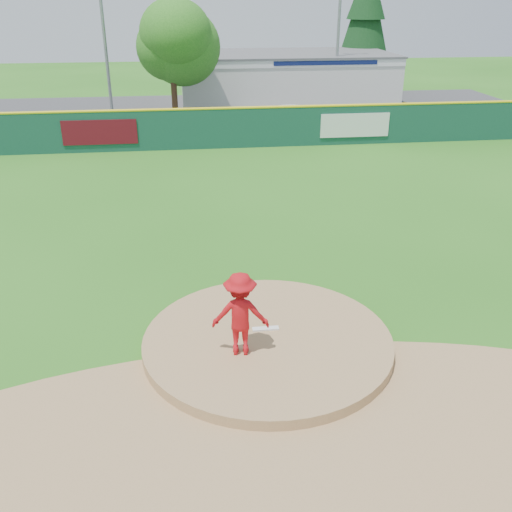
{
  "coord_description": "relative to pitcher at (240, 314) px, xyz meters",
  "views": [
    {
      "loc": [
        -1.62,
        -10.56,
        7.14
      ],
      "look_at": [
        0.0,
        2.0,
        1.3
      ],
      "focal_mm": 40.0,
      "sensor_mm": 36.0,
      "label": 1
    }
  ],
  "objects": [
    {
      "name": "ground",
      "position": [
        0.65,
        0.5,
        -1.17
      ],
      "size": [
        120.0,
        120.0,
        0.0
      ],
      "primitive_type": "plane",
      "color": "#286B19",
      "rests_on": "ground"
    },
    {
      "name": "pitchers_mound",
      "position": [
        0.65,
        0.5,
        -1.17
      ],
      "size": [
        5.5,
        5.5,
        0.5
      ],
      "primitive_type": "cylinder",
      "color": "#9E774C",
      "rests_on": "ground"
    },
    {
      "name": "pitching_rubber",
      "position": [
        0.65,
        0.8,
        -0.9
      ],
      "size": [
        0.6,
        0.15,
        0.04
      ],
      "primitive_type": "cube",
      "color": "white",
      "rests_on": "pitchers_mound"
    },
    {
      "name": "infield_dirt_arc",
      "position": [
        0.65,
        -2.5,
        -1.16
      ],
      "size": [
        15.4,
        15.4,
        0.01
      ],
      "primitive_type": "cylinder",
      "color": "#9E774C",
      "rests_on": "ground"
    },
    {
      "name": "parking_lot",
      "position": [
        0.65,
        27.5,
        -1.16
      ],
      "size": [
        44.0,
        16.0,
        0.02
      ],
      "primitive_type": "cube",
      "color": "#38383A",
      "rests_on": "ground"
    },
    {
      "name": "pitcher",
      "position": [
        0.0,
        0.0,
        0.0
      ],
      "size": [
        1.27,
        0.83,
        1.83
      ],
      "primitive_type": "imported",
      "rotation": [
        0.0,
        0.0,
        3.01
      ],
      "color": "red",
      "rests_on": "pitchers_mound"
    },
    {
      "name": "van",
      "position": [
        5.6,
        22.07,
        -0.44
      ],
      "size": [
        5.24,
        2.68,
        1.42
      ],
      "primitive_type": "imported",
      "rotation": [
        0.0,
        0.0,
        1.64
      ],
      "color": "white",
      "rests_on": "parking_lot"
    },
    {
      "name": "pool_building_grp",
      "position": [
        6.65,
        32.49,
        0.5
      ],
      "size": [
        15.2,
        8.2,
        3.31
      ],
      "color": "silver",
      "rests_on": "ground"
    },
    {
      "name": "fence_banners",
      "position": [
        1.42,
        18.42,
        -0.17
      ],
      "size": [
        16.42,
        0.04,
        1.2
      ],
      "color": "#5B0D17",
      "rests_on": "ground"
    },
    {
      "name": "outfield_fence",
      "position": [
        0.65,
        18.5,
        -0.08
      ],
      "size": [
        40.0,
        0.14,
        2.07
      ],
      "color": "#144233",
      "rests_on": "ground"
    },
    {
      "name": "deciduous_tree",
      "position": [
        -1.35,
        25.5,
        3.39
      ],
      "size": [
        5.6,
        5.6,
        7.36
      ],
      "color": "#382314",
      "rests_on": "ground"
    },
    {
      "name": "conifer_tree",
      "position": [
        13.65,
        36.5,
        4.38
      ],
      "size": [
        4.4,
        4.4,
        9.5
      ],
      "color": "#382314",
      "rests_on": "ground"
    },
    {
      "name": "light_pole_left",
      "position": [
        -5.35,
        27.5,
        4.88
      ],
      "size": [
        1.75,
        0.25,
        11.0
      ],
      "color": "gray",
      "rests_on": "ground"
    },
    {
      "name": "light_pole_right",
      "position": [
        9.65,
        29.5,
        4.38
      ],
      "size": [
        1.75,
        0.25,
        10.0
      ],
      "color": "gray",
      "rests_on": "ground"
    }
  ]
}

